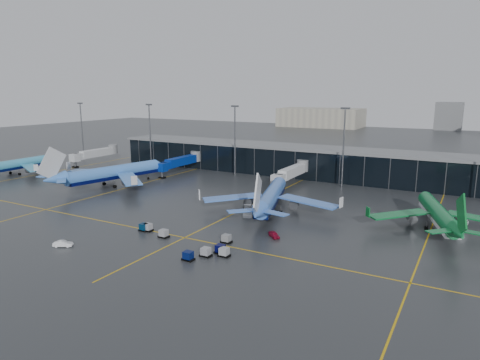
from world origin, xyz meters
The scene contains 14 objects.
ground centered at (0.00, 0.00, 0.00)m, with size 600.00×600.00×0.00m, color #282B2D.
terminal_pier centered at (0.00, 62.00, 5.42)m, with size 142.00×17.00×10.70m.
jet_bridges centered at (-35.00, 42.99, 4.55)m, with size 94.00×27.50×7.20m.
flood_masts centered at (5.00, 50.00, 13.81)m, with size 203.00×0.50×25.50m.
distant_hangars centered at (49.94, 270.08, 8.79)m, with size 260.00×71.00×22.00m.
taxi_lines centered at (10.00, 10.61, 0.01)m, with size 220.00×120.00×0.02m.
airliner_klm_west centered at (-87.29, 12.87, 5.89)m, with size 33.64×38.31×11.77m, color #40A5D2, non-canonical shape.
airliner_arkefly centered at (-40.67, 15.48, 7.00)m, with size 39.97×45.52×13.99m, color #4685E5, non-canonical shape.
airliner_klm_near centered at (17.31, 12.26, 6.42)m, with size 36.69×41.78×12.84m, color #4277DB, non-canonical shape.
airliner_aer_lingus centered at (56.01, 17.98, 5.70)m, with size 32.58×37.11×11.40m, color #0D6F33, non-canonical shape.
baggage_carts centered at (13.35, -18.34, 0.76)m, with size 25.54×12.92×1.70m.
mobile_airstair centered at (14.25, 5.37, 0.77)m, with size 3.33×3.82×3.45m.
service_van_red centered at (26.47, -5.60, 0.62)m, with size 1.46×3.62×1.23m, color maroon.
service_van_white centered at (-7.97, -31.21, 0.62)m, with size 1.32×3.79×1.25m, color white.
Camera 1 is at (62.26, -84.51, 30.36)m, focal length 32.00 mm.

